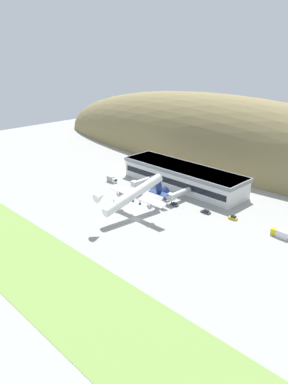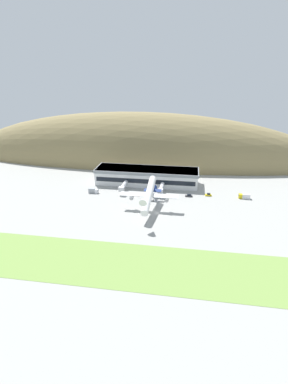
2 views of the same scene
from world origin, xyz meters
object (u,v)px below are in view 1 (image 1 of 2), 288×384
(service_car_1, at_px, (206,212))
(service_car_3, at_px, (166,200))
(service_car_0, at_px, (174,204))
(box_truck, at_px, (112,179))
(jetway_0, at_px, (142,181))
(jetway_1, at_px, (178,194))
(cargo_airplane, at_px, (135,194))
(fuel_truck, at_px, (280,233))
(traffic_cone_0, at_px, (148,197))
(terminal_building, at_px, (183,175))
(service_car_2, at_px, (233,218))

(service_car_1, height_order, service_car_3, service_car_1)
(service_car_0, bearing_deg, box_truck, 179.64)
(jetway_0, relative_size, box_truck, 2.40)
(jetway_0, distance_m, jetway_1, 25.16)
(cargo_airplane, bearing_deg, fuel_truck, 24.44)
(jetway_0, height_order, service_car_3, jetway_0)
(service_car_0, height_order, traffic_cone_0, service_car_0)
(terminal_building, height_order, jetway_0, terminal_building)
(service_car_2, height_order, box_truck, box_truck)
(cargo_airplane, relative_size, service_car_1, 9.45)
(jetway_1, bearing_deg, service_car_2, 3.22)
(cargo_airplane, bearing_deg, box_truck, 153.71)
(terminal_building, distance_m, service_car_2, 45.85)
(service_car_0, xyz_separation_m, service_car_1, (15.62, 3.76, -0.03))
(cargo_airplane, bearing_deg, terminal_building, 100.37)
(terminal_building, relative_size, service_car_3, 18.34)
(box_truck, height_order, traffic_cone_0, box_truck)
(box_truck, bearing_deg, service_car_0, -0.36)
(jetway_0, height_order, traffic_cone_0, jetway_0)
(terminal_building, xyz_separation_m, jetway_1, (12.19, -18.12, -2.22))
(jetway_1, bearing_deg, terminal_building, 123.93)
(traffic_cone_0, bearing_deg, terminal_building, 86.64)
(service_car_1, xyz_separation_m, box_truck, (-62.17, -3.47, 0.87))
(cargo_airplane, height_order, box_truck, cargo_airplane)
(jetway_1, distance_m, traffic_cone_0, 15.93)
(terminal_building, xyz_separation_m, service_car_1, (30.11, -19.74, -5.58))
(box_truck, bearing_deg, service_car_3, 1.88)
(cargo_airplane, distance_m, fuel_truck, 62.82)
(cargo_airplane, bearing_deg, service_car_1, 46.17)
(traffic_cone_0, bearing_deg, jetway_0, 147.86)
(service_car_1, xyz_separation_m, service_car_2, (12.34, 3.32, 0.07))
(cargo_airplane, bearing_deg, service_car_2, 37.46)
(terminal_building, distance_m, jetway_1, 21.95)
(jetway_1, xyz_separation_m, traffic_cone_0, (-13.68, -7.27, -3.71))
(service_car_1, bearing_deg, box_truck, -176.81)
(cargo_airplane, relative_size, service_car_0, 10.94)
(jetway_1, xyz_separation_m, service_car_0, (2.31, -5.38, -3.34))
(jetway_0, bearing_deg, terminal_building, 54.50)
(jetway_1, xyz_separation_m, service_car_2, (30.26, 1.70, -3.30))
(cargo_airplane, distance_m, service_car_0, 22.33)
(jetway_0, xyz_separation_m, box_truck, (-19.09, -5.03, -2.50))
(cargo_airplane, distance_m, box_truck, 45.23)
(service_car_2, relative_size, box_truck, 0.62)
(service_car_2, distance_m, fuel_truck, 22.16)
(service_car_1, distance_m, box_truck, 62.28)
(service_car_3, height_order, traffic_cone_0, service_car_3)
(service_car_3, height_order, fuel_truck, fuel_truck)
(service_car_2, bearing_deg, fuel_truck, -1.89)
(traffic_cone_0, bearing_deg, service_car_3, 21.38)
(jetway_1, xyz_separation_m, service_car_1, (17.92, -1.62, -3.37))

